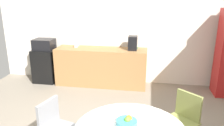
% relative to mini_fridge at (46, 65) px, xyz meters
% --- Properties ---
extents(wall_back, '(6.00, 0.10, 2.60)m').
position_rel_mini_fridge_xyz_m(wall_back, '(1.75, 0.35, 0.89)').
color(wall_back, silver).
rests_on(wall_back, ground_plane).
extents(counter_block, '(2.16, 0.60, 0.90)m').
position_rel_mini_fridge_xyz_m(counter_block, '(1.43, 0.00, 0.04)').
color(counter_block, '#9E7042').
rests_on(counter_block, ground_plane).
extents(mini_fridge, '(0.54, 0.54, 0.82)m').
position_rel_mini_fridge_xyz_m(mini_fridge, '(0.00, 0.00, 0.00)').
color(mini_fridge, black).
rests_on(mini_fridge, ground_plane).
extents(microwave, '(0.48, 0.38, 0.26)m').
position_rel_mini_fridge_xyz_m(microwave, '(0.00, 0.00, 0.54)').
color(microwave, black).
rests_on(microwave, mini_fridge).
extents(chair_olive, '(0.59, 0.59, 0.83)m').
position_rel_mini_fridge_xyz_m(chair_olive, '(3.06, -2.13, 0.11)').
color(chair_olive, silver).
rests_on(chair_olive, ground_plane).
extents(chair_gray, '(0.52, 0.52, 0.83)m').
position_rel_mini_fridge_xyz_m(chair_gray, '(1.39, -2.63, 0.11)').
color(chair_gray, silver).
rests_on(chair_gray, ground_plane).
extents(fruit_bowl, '(0.23, 0.23, 0.11)m').
position_rel_mini_fridge_xyz_m(fruit_bowl, '(2.34, -2.83, 0.35)').
color(fruit_bowl, teal).
rests_on(fruit_bowl, round_table).
extents(mug_white, '(0.13, 0.08, 0.09)m').
position_rel_mini_fridge_xyz_m(mug_white, '(2.22, -0.01, 0.54)').
color(mug_white, '#338C59').
rests_on(mug_white, counter_block).
extents(mug_green, '(0.13, 0.08, 0.09)m').
position_rel_mini_fridge_xyz_m(mug_green, '(0.80, 0.05, 0.54)').
color(mug_green, white).
rests_on(mug_green, counter_block).
extents(coffee_maker, '(0.20, 0.24, 0.32)m').
position_rel_mini_fridge_xyz_m(coffee_maker, '(2.18, 0.00, 0.65)').
color(coffee_maker, black).
rests_on(coffee_maker, counter_block).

